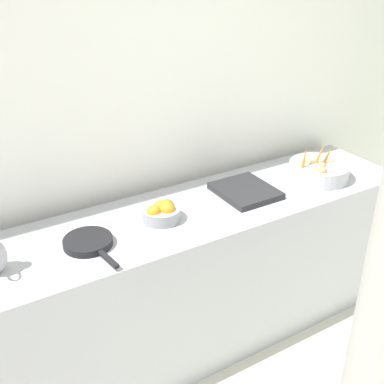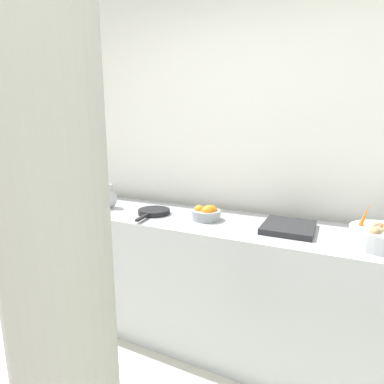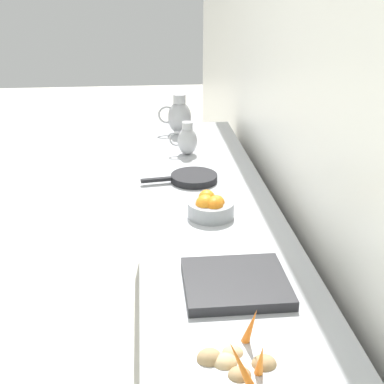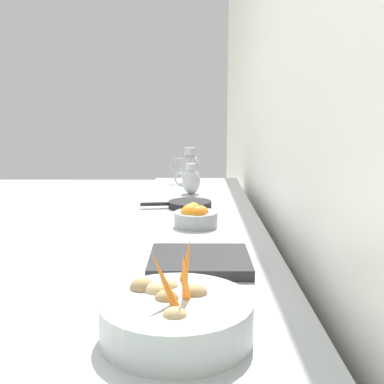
# 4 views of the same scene
# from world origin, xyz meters

# --- Properties ---
(tile_wall_left) EXTENTS (0.10, 8.05, 3.00)m
(tile_wall_left) POSITION_xyz_m (-1.95, 0.29, 1.50)
(tile_wall_left) COLOR white
(tile_wall_left) RESTS_ON ground_plane
(prep_counter) EXTENTS (0.62, 2.99, 0.90)m
(prep_counter) POSITION_xyz_m (-1.53, -0.21, 0.45)
(prep_counter) COLOR #ADAFB5
(prep_counter) RESTS_ON ground_plane
(orange_bowl) EXTENTS (0.20, 0.20, 0.11)m
(orange_bowl) POSITION_xyz_m (-1.53, -0.22, 0.95)
(orange_bowl) COLOR gray
(orange_bowl) RESTS_ON prep_counter
(metal_pitcher_tall) EXTENTS (0.21, 0.15, 0.25)m
(metal_pitcher_tall) POSITION_xyz_m (-1.48, -1.46, 1.02)
(metal_pitcher_tall) COLOR #939399
(metal_pitcher_tall) RESTS_ON prep_counter
(metal_pitcher_short) EXTENTS (0.16, 0.11, 0.19)m
(metal_pitcher_short) POSITION_xyz_m (-1.50, -1.04, 0.99)
(metal_pitcher_short) COLOR #A3A3A8
(metal_pitcher_short) RESTS_ON prep_counter
(counter_sink_basin) EXTENTS (0.34, 0.30, 0.04)m
(counter_sink_basin) POSITION_xyz_m (-1.54, 0.32, 0.92)
(counter_sink_basin) COLOR #232326
(counter_sink_basin) RESTS_ON prep_counter
(skillet_on_counter) EXTENTS (0.38, 0.23, 0.03)m
(skillet_on_counter) POSITION_xyz_m (-1.49, -0.63, 0.92)
(skillet_on_counter) COLOR black
(skillet_on_counter) RESTS_ON prep_counter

